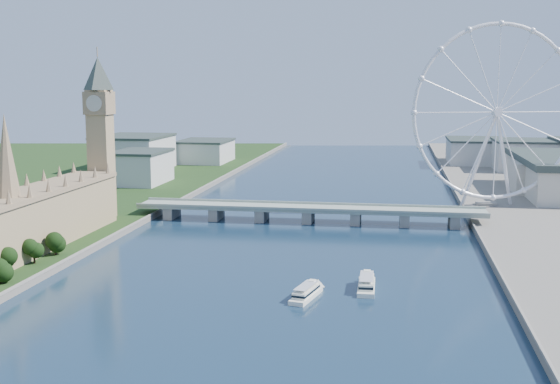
# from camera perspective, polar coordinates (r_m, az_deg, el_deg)

# --- Properties ---
(parliament_range) EXTENTS (24.00, 200.00, 70.00)m
(parliament_range) POSITION_cam_1_polar(r_m,az_deg,el_deg) (360.51, -21.06, -2.71)
(parliament_range) COLOR tan
(parliament_range) RESTS_ON ground
(big_ben) EXTENTS (20.02, 20.02, 110.00)m
(big_ben) POSITION_cam_1_polar(r_m,az_deg,el_deg) (450.66, -14.45, 5.95)
(big_ben) COLOR tan
(big_ben) RESTS_ON ground
(westminster_bridge) EXTENTS (220.00, 22.00, 9.50)m
(westminster_bridge) POSITION_cam_1_polar(r_m,az_deg,el_deg) (444.58, 2.33, -1.60)
(westminster_bridge) COLOR gray
(westminster_bridge) RESTS_ON ground
(london_eye) EXTENTS (113.60, 39.12, 124.30)m
(london_eye) POSITION_cam_1_polar(r_m,az_deg,el_deg) (494.06, 17.22, 6.17)
(london_eye) COLOR silver
(london_eye) RESTS_ON ground
(county_hall) EXTENTS (54.00, 144.00, 35.00)m
(county_hall) POSITION_cam_1_polar(r_m,az_deg,el_deg) (583.52, 21.29, -0.37)
(county_hall) COLOR beige
(county_hall) RESTS_ON ground
(city_skyline) EXTENTS (505.00, 280.00, 32.00)m
(city_skyline) POSITION_cam_1_polar(r_m,az_deg,el_deg) (697.79, 8.17, 2.95)
(city_skyline) COLOR beige
(city_skyline) RESTS_ON ground
(tour_boat_near) EXTENTS (12.69, 27.74, 5.91)m
(tour_boat_near) POSITION_cam_1_polar(r_m,az_deg,el_deg) (289.77, 2.13, -8.61)
(tour_boat_near) COLOR white
(tour_boat_near) RESTS_ON ground
(tour_boat_far) EXTENTS (7.90, 29.22, 6.42)m
(tour_boat_far) POSITION_cam_1_polar(r_m,az_deg,el_deg) (303.36, 7.03, -7.87)
(tour_boat_far) COLOR white
(tour_boat_far) RESTS_ON ground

